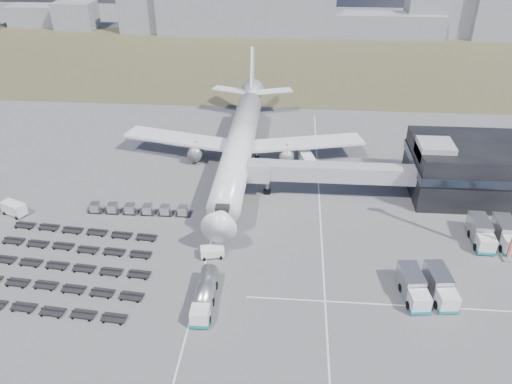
{
  "coord_description": "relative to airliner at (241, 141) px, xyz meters",
  "views": [
    {
      "loc": [
        10.54,
        -60.39,
        48.27
      ],
      "look_at": [
        4.61,
        14.21,
        4.0
      ],
      "focal_mm": 35.0,
      "sensor_mm": 36.0,
      "label": 1
    }
  ],
  "objects": [
    {
      "name": "ground",
      "position": [
        0.0,
        -32.38,
        -5.29
      ],
      "size": [
        420.0,
        420.0,
        0.0
      ],
      "primitive_type": "plane",
      "color": "#565659",
      "rests_on": "ground"
    },
    {
      "name": "grass_strip",
      "position": [
        0.0,
        77.62,
        -5.29
      ],
      "size": [
        420.0,
        90.0,
        0.01
      ],
      "primitive_type": "cube",
      "color": "#49412C",
      "rests_on": "ground"
    },
    {
      "name": "lane_markings",
      "position": [
        9.77,
        -29.38,
        -5.29
      ],
      "size": [
        47.12,
        110.0,
        0.01
      ],
      "color": "silver",
      "rests_on": "ground"
    },
    {
      "name": "terminal",
      "position": [
        47.77,
        -8.41,
        -0.04
      ],
      "size": [
        30.4,
        16.4,
        11.0
      ],
      "color": "black",
      "rests_on": "ground"
    },
    {
      "name": "jet_bridge",
      "position": [
        15.9,
        -11.95,
        -0.24
      ],
      "size": [
        30.3,
        3.8,
        7.05
      ],
      "color": "#939399",
      "rests_on": "ground"
    },
    {
      "name": "airliner",
      "position": [
        0.0,
        0.0,
        0.0
      ],
      "size": [
        51.59,
        64.53,
        17.62
      ],
      "color": "silver",
      "rests_on": "ground"
    },
    {
      "name": "skyline",
      "position": [
        2.82,
        115.75,
        4.43
      ],
      "size": [
        322.93,
        24.86,
        25.75
      ],
      "color": "gray",
      "rests_on": "ground"
    },
    {
      "name": "fuel_tanker",
      "position": [
        -0.54,
        -42.2,
        -3.7
      ],
      "size": [
        2.62,
        9.91,
        3.19
      ],
      "rotation": [
        0.0,
        0.0,
        0.01
      ],
      "color": "silver",
      "rests_on": "ground"
    },
    {
      "name": "pushback_tug",
      "position": [
        -1.14,
        -31.62,
        -4.49
      ],
      "size": [
        3.99,
        2.79,
        1.6
      ],
      "primitive_type": "cube",
      "rotation": [
        0.0,
        0.0,
        0.22
      ],
      "color": "silver",
      "rests_on": "ground"
    },
    {
      "name": "utility_van",
      "position": [
        -37.71,
        -22.57,
        -4.11
      ],
      "size": [
        4.88,
        3.63,
        2.36
      ],
      "primitive_type": "cube",
      "rotation": [
        0.0,
        0.0,
        -0.41
      ],
      "color": "silver",
      "rests_on": "ground"
    },
    {
      "name": "catering_truck",
      "position": [
        13.72,
        -0.44,
        -3.91
      ],
      "size": [
        3.82,
        6.32,
        2.71
      ],
      "rotation": [
        0.0,
        0.0,
        0.25
      ],
      "color": "silver",
      "rests_on": "ground"
    },
    {
      "name": "service_trucks_near",
      "position": [
        30.03,
        -38.16,
        -3.58
      ],
      "size": [
        7.41,
        8.54,
        3.16
      ],
      "rotation": [
        0.0,
        0.0,
        0.12
      ],
      "color": "silver",
      "rests_on": "ground"
    },
    {
      "name": "service_trucks_far",
      "position": [
        43.46,
        -24.4,
        -3.54
      ],
      "size": [
        6.87,
        8.16,
        3.22
      ],
      "rotation": [
        0.0,
        0.0,
        -0.03
      ],
      "color": "silver",
      "rests_on": "ground"
    },
    {
      "name": "uld_row",
      "position": [
        -15.9,
        -20.65,
        -4.3
      ],
      "size": [
        18.25,
        1.72,
        1.66
      ],
      "rotation": [
        0.0,
        0.0,
        0.01
      ],
      "color": "black",
      "rests_on": "ground"
    },
    {
      "name": "baggage_dollies",
      "position": [
        -24.21,
        -36.44,
        -4.9
      ],
      "size": [
        31.15,
        22.2,
        0.78
      ],
      "rotation": [
        0.0,
        0.0,
        -0.09
      ],
      "color": "black",
      "rests_on": "ground"
    }
  ]
}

